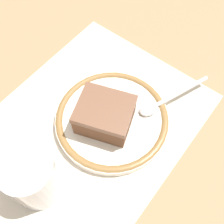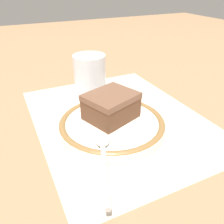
{
  "view_description": "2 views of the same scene",
  "coord_description": "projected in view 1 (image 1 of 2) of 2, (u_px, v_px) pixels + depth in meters",
  "views": [
    {
      "loc": [
        0.14,
        0.16,
        0.43
      ],
      "look_at": [
        -0.03,
        0.03,
        0.04
      ],
      "focal_mm": 44.2,
      "sensor_mm": 36.0,
      "label": 1
    },
    {
      "loc": [
        -0.36,
        0.19,
        0.25
      ],
      "look_at": [
        -0.03,
        0.03,
        0.04
      ],
      "focal_mm": 37.68,
      "sensor_mm": 36.0,
      "label": 2
    }
  ],
  "objects": [
    {
      "name": "spoon",
      "position": [
        164.0,
        101.0,
        0.48
      ],
      "size": [
        0.14,
        0.07,
        0.01
      ],
      "color": "silver",
      "rests_on": "plate"
    },
    {
      "name": "plate",
      "position": [
        112.0,
        119.0,
        0.48
      ],
      "size": [
        0.2,
        0.2,
        0.02
      ],
      "color": "silver",
      "rests_on": "placemat"
    },
    {
      "name": "placemat",
      "position": [
        88.0,
        126.0,
        0.48
      ],
      "size": [
        0.4,
        0.31,
        0.0
      ],
      "primitive_type": "cube",
      "color": "beige",
      "rests_on": "ground_plane"
    },
    {
      "name": "cake_slice",
      "position": [
        105.0,
        115.0,
        0.44
      ],
      "size": [
        0.1,
        0.11,
        0.05
      ],
      "color": "brown",
      "rests_on": "plate"
    },
    {
      "name": "cup",
      "position": [
        34.0,
        179.0,
        0.39
      ],
      "size": [
        0.07,
        0.07,
        0.09
      ],
      "color": "silver",
      "rests_on": "placemat"
    },
    {
      "name": "ground_plane",
      "position": [
        88.0,
        126.0,
        0.48
      ],
      "size": [
        2.4,
        2.4,
        0.0
      ],
      "primitive_type": "plane",
      "color": "#9E7551"
    }
  ]
}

